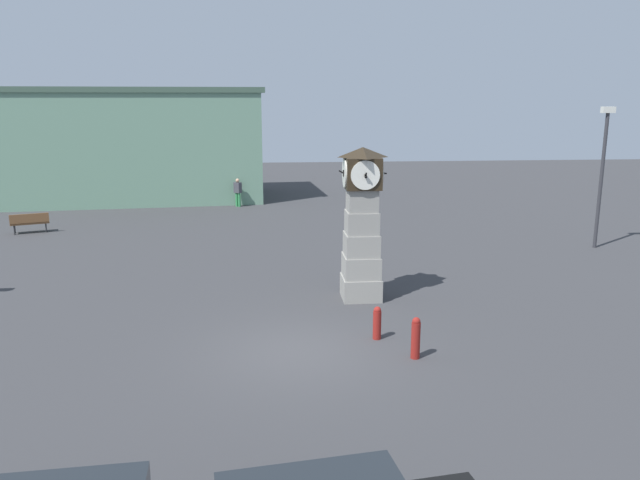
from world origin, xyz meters
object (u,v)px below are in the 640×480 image
pedestrian_near_bench (238,191)px  street_lamp_far_side (602,167)px  bench (30,222)px  bollard_mid_row (377,323)px  clock_tower (362,227)px  bollard_near_tower (416,338)px

pedestrian_near_bench → street_lamp_far_side: street_lamp_far_side is taller
bench → pedestrian_near_bench: pedestrian_near_bench is taller
street_lamp_far_side → bollard_mid_row: bearing=-139.8°
clock_tower → bollard_near_tower: clock_tower is taller
bollard_mid_row → street_lamp_far_side: (10.47, 8.84, 2.83)m
clock_tower → street_lamp_far_side: (10.38, 5.58, 1.08)m
pedestrian_near_bench → bollard_mid_row: bearing=-78.0°
bollard_mid_row → pedestrian_near_bench: (-4.22, 19.81, 0.45)m
pedestrian_near_bench → street_lamp_far_side: (14.69, -10.97, 2.38)m
bollard_near_tower → pedestrian_near_bench: pedestrian_near_bench is taller
bollard_near_tower → street_lamp_far_side: size_ratio=0.18×
street_lamp_far_side → bollard_near_tower: bearing=-134.1°
clock_tower → pedestrian_near_bench: (-4.31, 16.55, -1.31)m
clock_tower → street_lamp_far_side: size_ratio=0.81×
bollard_near_tower → pedestrian_near_bench: size_ratio=0.64×
bollard_mid_row → bench: size_ratio=0.50×
bollard_mid_row → bench: 18.97m
bollard_mid_row → bench: bench is taller
bollard_mid_row → street_lamp_far_side: bearing=40.2°
bollard_mid_row → pedestrian_near_bench: 20.26m
bench → bollard_near_tower: bearing=-47.2°
bollard_near_tower → bench: bollard_near_tower is taller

